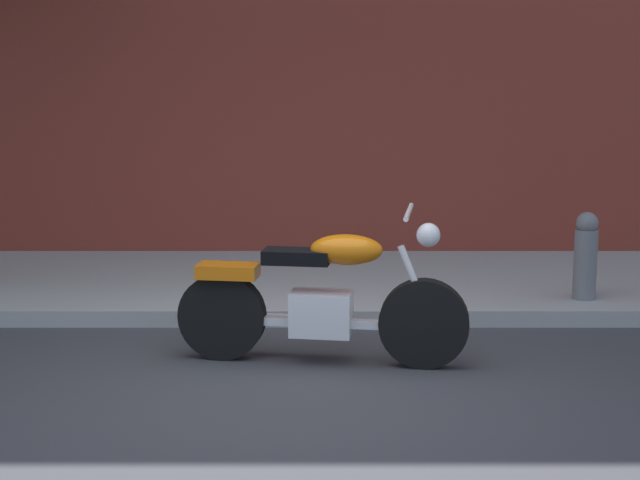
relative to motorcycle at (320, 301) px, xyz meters
name	(u,v)px	position (x,y,z in m)	size (l,w,h in m)	color
ground_plane	(284,389)	(-0.24, -0.61, -0.46)	(60.00, 60.00, 0.00)	#38383D
sidewalk	(295,284)	(-0.24, 2.33, -0.39)	(22.08, 2.72, 0.14)	#9B9B9B
motorcycle	(320,301)	(0.00, 0.00, 0.00)	(2.12, 0.74, 1.14)	black
fire_hydrant	(584,263)	(2.29, 1.42, 0.00)	(0.20, 0.20, 0.91)	slate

